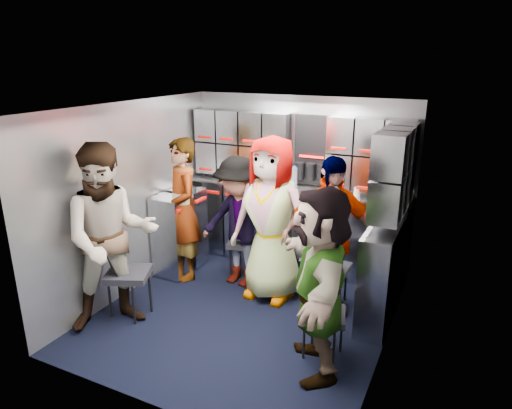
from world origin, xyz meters
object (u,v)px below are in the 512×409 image
at_px(jump_seat_near_left, 128,276).
at_px(jump_seat_mid_right, 331,270).
at_px(attendant_arc_a, 111,238).
at_px(attendant_arc_d, 328,237).
at_px(attendant_arc_e, 319,282).
at_px(jump_seat_center, 277,256).
at_px(attendant_arc_c, 271,219).
at_px(attendant_arc_b, 239,222).
at_px(jump_seat_mid_left, 246,244).
at_px(jump_seat_near_right, 324,317).
at_px(attendant_standing, 182,210).

relative_size(jump_seat_near_left, jump_seat_mid_right, 1.22).
height_order(jump_seat_near_left, attendant_arc_a, attendant_arc_a).
height_order(attendant_arc_d, attendant_arc_e, attendant_arc_d).
height_order(jump_seat_center, attendant_arc_c, attendant_arc_c).
distance_m(attendant_arc_a, attendant_arc_d, 2.09).
relative_size(jump_seat_near_left, attendant_arc_b, 0.35).
relative_size(jump_seat_mid_left, attendant_arc_b, 0.32).
bearing_deg(attendant_arc_a, jump_seat_near_right, -35.51).
bearing_deg(jump_seat_near_right, jump_seat_mid_left, 140.37).
height_order(jump_seat_mid_right, attendant_arc_e, attendant_arc_e).
distance_m(jump_seat_mid_left, jump_seat_center, 0.46).
height_order(jump_seat_center, jump_seat_near_right, jump_seat_center).
xyz_separation_m(jump_seat_center, attendant_arc_b, (-0.45, -0.07, 0.36)).
relative_size(jump_seat_center, attendant_standing, 0.28).
bearing_deg(attendant_arc_e, jump_seat_mid_right, 165.00).
height_order(jump_seat_near_right, attendant_arc_a, attendant_arc_a).
bearing_deg(jump_seat_mid_right, attendant_arc_b, -179.35).
distance_m(attendant_arc_d, attendant_arc_e, 0.94).
relative_size(jump_seat_mid_left, attendant_arc_a, 0.26).
bearing_deg(jump_seat_mid_left, attendant_arc_a, -114.83).
xyz_separation_m(attendant_arc_a, attendant_arc_e, (1.98, 0.20, -0.10)).
bearing_deg(jump_seat_near_left, attendant_standing, 90.00).
distance_m(attendant_arc_a, attendant_arc_c, 1.63).
height_order(jump_seat_mid_left, attendant_arc_c, attendant_arc_c).
xyz_separation_m(jump_seat_near_left, attendant_arc_c, (1.12, 0.99, 0.46)).
bearing_deg(jump_seat_mid_right, jump_seat_mid_left, 171.29).
height_order(attendant_standing, attendant_arc_c, attendant_arc_c).
xyz_separation_m(jump_seat_mid_left, attendant_standing, (-0.68, -0.30, 0.42)).
xyz_separation_m(jump_seat_mid_left, jump_seat_center, (0.45, -0.11, -0.02)).
relative_size(attendant_arc_d, attendant_arc_e, 1.02).
relative_size(jump_seat_near_right, attendant_arc_e, 0.28).
xyz_separation_m(jump_seat_near_right, attendant_standing, (-1.98, 0.78, 0.46)).
height_order(attendant_arc_a, attendant_arc_b, attendant_arc_a).
bearing_deg(jump_seat_mid_left, jump_seat_mid_right, -8.71).
height_order(jump_seat_near_left, attendant_arc_e, attendant_arc_e).
distance_m(attendant_standing, attendant_arc_b, 0.69).
height_order(jump_seat_center, jump_seat_mid_right, jump_seat_center).
relative_size(jump_seat_near_left, jump_seat_near_right, 1.20).
bearing_deg(attendant_arc_a, attendant_arc_b, 15.73).
bearing_deg(jump_seat_mid_right, attendant_arc_c, -169.37).
height_order(jump_seat_near_left, jump_seat_mid_left, jump_seat_near_left).
distance_m(attendant_arc_c, attendant_arc_d, 0.65).
height_order(jump_seat_mid_right, attendant_arc_b, attendant_arc_b).
xyz_separation_m(attendant_standing, attendant_arc_c, (1.12, 0.01, 0.05)).
distance_m(jump_seat_center, jump_seat_near_right, 1.30).
bearing_deg(attendant_arc_a, jump_seat_near_left, 43.55).
distance_m(jump_seat_near_left, jump_seat_mid_right, 2.09).
height_order(jump_seat_mid_left, attendant_arc_b, attendant_arc_b).
bearing_deg(jump_seat_near_right, attendant_arc_c, 137.31).
relative_size(attendant_standing, attendant_arc_e, 1.04).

